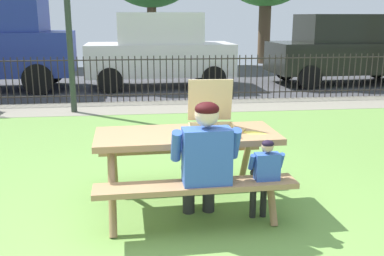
{
  "coord_description": "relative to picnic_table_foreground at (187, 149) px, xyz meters",
  "views": [
    {
      "loc": [
        -0.27,
        -3.38,
        1.9
      ],
      "look_at": [
        0.27,
        1.11,
        0.75
      ],
      "focal_mm": 41.51,
      "sensor_mm": 36.0,
      "label": 1
    }
  ],
  "objects": [
    {
      "name": "street_asphalt",
      "position": [
        -0.19,
        9.43,
        -0.6
      ],
      "size": [
        28.0,
        7.24,
        0.01
      ],
      "primitive_type": "cube",
      "color": "#424247"
    },
    {
      "name": "parked_car_center",
      "position": [
        0.12,
        7.9,
        0.41
      ],
      "size": [
        3.94,
        1.91,
        1.98
      ],
      "color": "silver",
      "rests_on": "ground"
    },
    {
      "name": "iron_fence_streetside",
      "position": [
        -0.19,
        5.81,
        -0.07
      ],
      "size": [
        21.35,
        0.03,
        1.03
      ],
      "color": "#2D2823",
      "rests_on": "ground"
    },
    {
      "name": "pizza_box_open",
      "position": [
        0.26,
        0.05,
        0.27
      ],
      "size": [
        0.48,
        0.55,
        0.5
      ],
      "color": "tan",
      "rests_on": "picnic_table_foreground"
    },
    {
      "name": "parked_car_right",
      "position": [
        5.45,
        7.9,
        0.41
      ],
      "size": [
        4.46,
        2.03,
        1.94
      ],
      "color": "black",
      "rests_on": "ground"
    },
    {
      "name": "adult_at_table",
      "position": [
        0.11,
        -0.5,
        0.06
      ],
      "size": [
        0.62,
        0.6,
        1.19
      ],
      "color": "#2B2B2B",
      "rests_on": "ground"
    },
    {
      "name": "ground",
      "position": [
        -0.19,
        0.48,
        -0.61
      ],
      "size": [
        28.0,
        10.66,
        0.02
      ],
      "primitive_type": "cube",
      "color": "#6D9A47"
    },
    {
      "name": "child_at_table",
      "position": [
        0.66,
        -0.51,
        -0.09
      ],
      "size": [
        0.32,
        0.31,
        0.83
      ],
      "color": "#252525",
      "rests_on": "ground"
    },
    {
      "name": "pizza_slice_on_table",
      "position": [
        0.64,
        -0.06,
        0.18
      ],
      "size": [
        0.26,
        0.22,
        0.02
      ],
      "color": "#E7CD48",
      "rests_on": "picnic_table_foreground"
    },
    {
      "name": "cobblestone_walkway",
      "position": [
        -0.19,
        5.11,
        -0.6
      ],
      "size": [
        28.0,
        1.4,
        0.01
      ],
      "primitive_type": "cube",
      "color": "gray"
    },
    {
      "name": "picnic_table_foreground",
      "position": [
        0.0,
        0.0,
        0.0
      ],
      "size": [
        1.85,
        1.54,
        0.79
      ],
      "color": "#A17953",
      "rests_on": "ground"
    }
  ]
}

